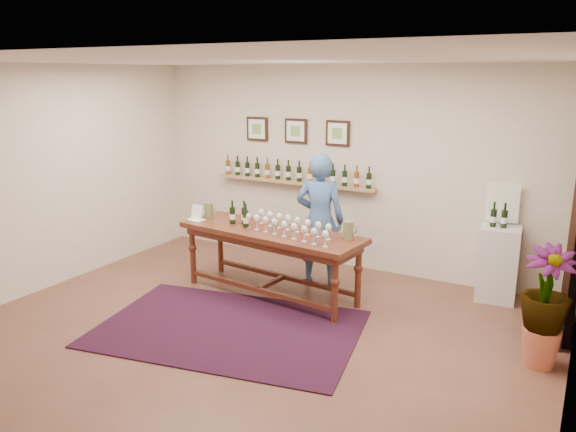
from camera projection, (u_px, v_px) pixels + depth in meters
The scene contains 14 objects.
ground at pixel (252, 332), 5.97m from camera, with size 6.00×6.00×0.00m, color brown.
room_shell at pixel (499, 216), 6.28m from camera, with size 6.00×6.00×6.00m.
rug at pixel (229, 328), 6.04m from camera, with size 2.76×1.84×0.01m, color #450C15.
tasting_table at pixel (271, 240), 6.83m from camera, with size 2.42×0.99×0.83m.
table_glasses at pixel (286, 225), 6.63m from camera, with size 1.42×0.33×0.20m, color silver, non-canonical shape.
table_bottles at pixel (242, 212), 6.99m from camera, with size 0.30×0.17×0.32m, color black, non-canonical shape.
pitcher_left at pixel (209, 210), 7.34m from camera, with size 0.13×0.13×0.20m, color #656941, non-canonical shape.
pitcher_right at pixel (348, 230), 6.37m from camera, with size 0.14×0.14×0.22m, color #656941, non-canonical shape.
menu_card at pixel (197, 212), 7.26m from camera, with size 0.21×0.15×0.19m, color white.
display_pedestal at pixel (498, 263), 6.75m from camera, with size 0.45×0.45×0.91m, color silver.
pedestal_bottles at pixel (499, 215), 6.61m from camera, with size 0.29×0.08×0.29m, color black, non-canonical shape.
info_sign at pixel (502, 202), 6.72m from camera, with size 0.39×0.02×0.53m, color white.
potted_plant at pixel (545, 307), 5.16m from camera, with size 0.64×0.64×1.01m.
person at pixel (320, 220), 7.14m from camera, with size 0.63×0.41×1.72m, color #3C5B8E.
Camera 1 is at (3.00, -4.60, 2.67)m, focal length 35.00 mm.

